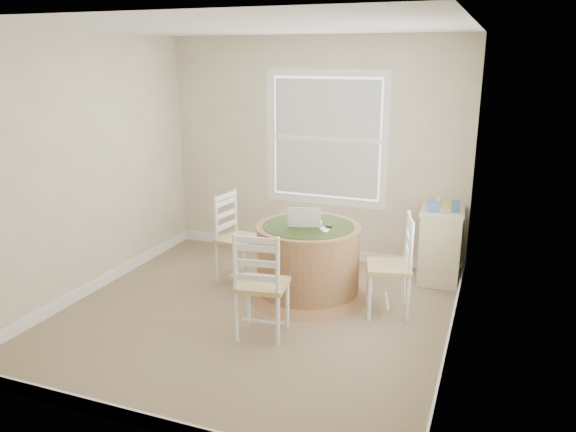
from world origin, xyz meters
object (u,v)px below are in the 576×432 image
at_px(round_table, 308,258).
at_px(corner_chest, 440,245).
at_px(chair_near, 262,284).
at_px(chair_left, 240,239).
at_px(laptop, 305,222).
at_px(chair_right, 389,266).

distance_m(round_table, corner_chest, 1.51).
bearing_deg(round_table, corner_chest, 37.72).
height_order(round_table, chair_near, chair_near).
relative_size(chair_left, laptop, 2.45).
bearing_deg(corner_chest, laptop, -146.70).
bearing_deg(chair_near, chair_left, -63.50).
xyz_separation_m(chair_right, laptop, (-0.87, 0.10, 0.31)).
bearing_deg(chair_left, corner_chest, -61.07).
distance_m(chair_right, laptop, 0.93).
distance_m(chair_near, corner_chest, 2.26).
xyz_separation_m(chair_near, chair_right, (0.94, 0.82, 0.00)).
relative_size(chair_near, chair_right, 1.00).
bearing_deg(round_table, chair_near, -96.04).
bearing_deg(chair_near, corner_chest, -132.75).
height_order(chair_left, chair_near, same).
bearing_deg(chair_left, chair_right, -90.71).
xyz_separation_m(chair_left, corner_chest, (2.02, 0.79, -0.07)).
relative_size(round_table, chair_right, 1.29).
bearing_deg(laptop, corner_chest, -157.50).
xyz_separation_m(chair_near, laptop, (0.07, 0.92, 0.31)).
height_order(chair_left, chair_right, same).
bearing_deg(chair_right, round_table, -112.20).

